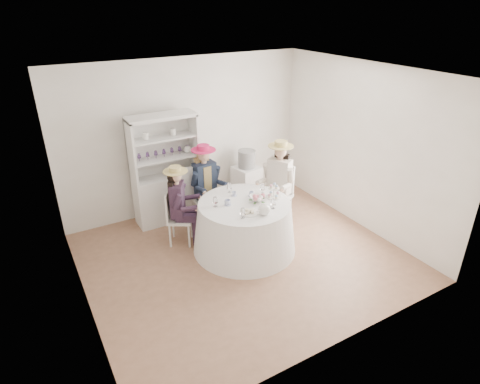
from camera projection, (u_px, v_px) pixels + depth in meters
ground at (243, 257)px, 6.09m from camera, size 4.50×4.50×0.00m
ceiling at (244, 74)px, 4.92m from camera, size 4.50×4.50×0.00m
wall_back at (186, 136)px, 7.06m from camera, size 4.50×0.00×4.50m
wall_front at (347, 245)px, 3.95m from camera, size 4.50×0.00×4.50m
wall_left at (71, 215)px, 4.49m from camera, size 0.00×4.50×4.50m
wall_right at (363, 148)px, 6.52m from camera, size 0.00×4.50×4.50m
tea_table at (244, 226)px, 6.13m from camera, size 1.59×1.59×0.80m
hutch at (167, 184)px, 6.87m from camera, size 1.19×0.63×1.88m
side_table at (247, 184)px, 7.68m from camera, size 0.51×0.51×0.68m
hatbox at (247, 159)px, 7.46m from camera, size 0.38×0.38×0.33m
guest_left at (179, 201)px, 6.14m from camera, size 0.56×0.52×1.31m
guest_mid at (205, 181)px, 6.66m from camera, size 0.52×0.54×1.42m
guest_right at (279, 178)px, 6.69m from camera, size 0.63×0.58×1.47m
spare_chair at (193, 191)px, 6.85m from camera, size 0.49×0.49×1.07m
teacup_a at (228, 203)px, 5.88m from camera, size 0.11×0.11×0.07m
teacup_b at (234, 194)px, 6.16m from camera, size 0.08×0.08×0.06m
teacup_c at (251, 194)px, 6.15m from camera, size 0.08×0.08×0.06m
flower_bowl at (258, 198)px, 6.02m from camera, size 0.31×0.31×0.06m
flower_arrangement at (258, 198)px, 5.91m from camera, size 0.18×0.18×0.07m
table_teapot at (264, 210)px, 5.61m from camera, size 0.24×0.17×0.18m
sandwich_plate at (249, 212)px, 5.66m from camera, size 0.25×0.25×0.06m
cupcake_stand at (274, 193)px, 6.09m from camera, size 0.23×0.23×0.22m
stemware_set at (245, 199)px, 5.92m from camera, size 0.92×0.89×0.15m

